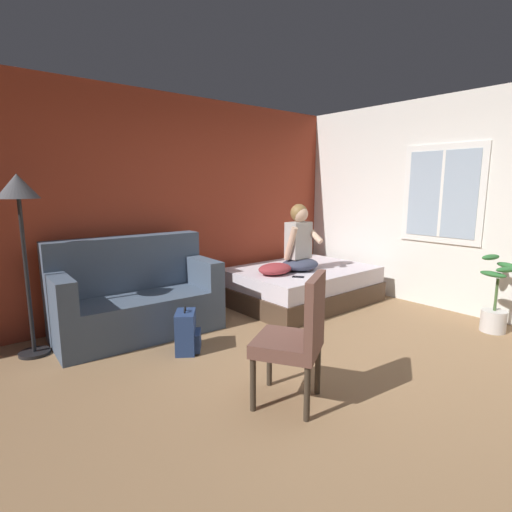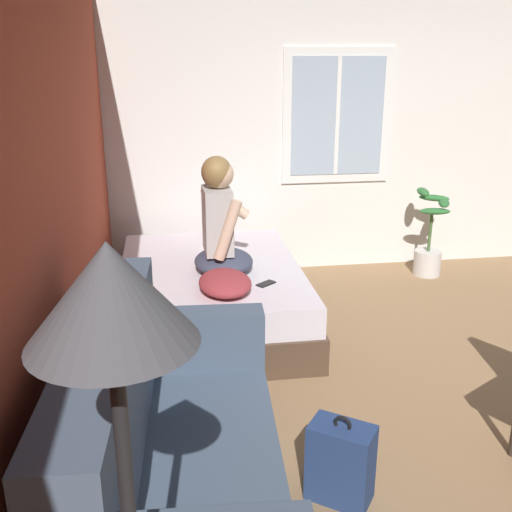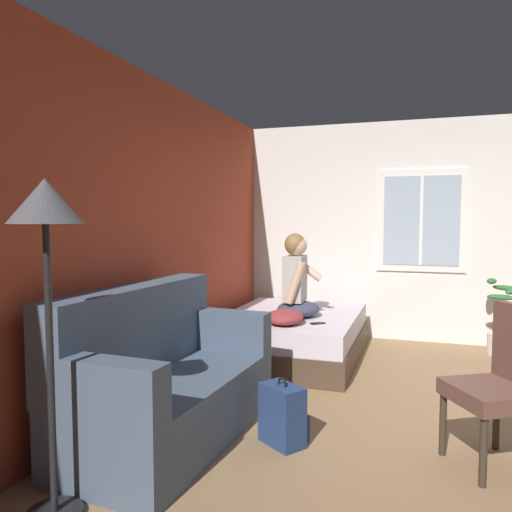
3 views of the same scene
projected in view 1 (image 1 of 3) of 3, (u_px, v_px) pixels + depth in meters
ground_plane at (333, 376)px, 3.39m from camera, size 40.00×40.00×0.00m
wall_back_accent at (176, 205)px, 5.13m from camera, size 10.14×0.16×2.70m
wall_side_with_window at (477, 206)px, 4.83m from camera, size 0.19×6.50×2.70m
bed at (301, 285)px, 5.51m from camera, size 1.93×1.42×0.48m
couch at (135, 298)px, 4.33m from camera, size 1.75×0.92×1.04m
side_chair at (297, 335)px, 2.88m from camera, size 0.63×0.63×0.98m
person_seated at (299, 244)px, 5.26m from camera, size 0.53×0.45×0.88m
backpack at (187, 333)px, 3.85m from camera, size 0.34×0.35×0.46m
throw_pillow at (275, 269)px, 5.06m from camera, size 0.51×0.40×0.14m
cell_phone at (298, 277)px, 4.91m from camera, size 0.14×0.16×0.01m
floor_lamp at (19, 204)px, 3.57m from camera, size 0.36×0.36×1.70m
potted_plant at (495, 305)px, 4.37m from camera, size 0.39×0.37×0.85m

